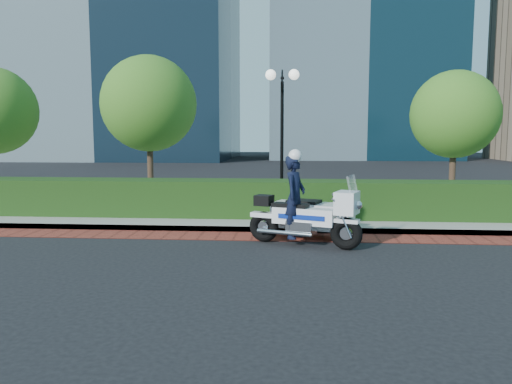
# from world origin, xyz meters

# --- Properties ---
(ground) EXTENTS (120.00, 120.00, 0.00)m
(ground) POSITION_xyz_m (0.00, 0.00, 0.00)
(ground) COLOR black
(ground) RESTS_ON ground
(brick_strip) EXTENTS (60.00, 1.00, 0.01)m
(brick_strip) POSITION_xyz_m (0.00, 1.50, 0.01)
(brick_strip) COLOR maroon
(brick_strip) RESTS_ON ground
(sidewalk) EXTENTS (60.00, 8.00, 0.15)m
(sidewalk) POSITION_xyz_m (0.00, 6.00, 0.07)
(sidewalk) COLOR gray
(sidewalk) RESTS_ON ground
(hedge_main) EXTENTS (18.00, 1.20, 1.00)m
(hedge_main) POSITION_xyz_m (0.00, 3.60, 0.65)
(hedge_main) COLOR #1B3210
(hedge_main) RESTS_ON sidewalk
(lamppost) EXTENTS (1.02, 0.70, 4.21)m
(lamppost) POSITION_xyz_m (1.00, 5.20, 2.96)
(lamppost) COLOR black
(lamppost) RESTS_ON sidewalk
(tree_b) EXTENTS (3.20, 3.20, 4.89)m
(tree_b) POSITION_xyz_m (-3.50, 6.50, 3.43)
(tree_b) COLOR #332319
(tree_b) RESTS_ON sidewalk
(tree_c) EXTENTS (2.80, 2.80, 4.30)m
(tree_c) POSITION_xyz_m (6.50, 6.50, 3.05)
(tree_c) COLOR #332319
(tree_c) RESTS_ON sidewalk
(police_motorcycle) EXTENTS (2.49, 2.27, 2.10)m
(police_motorcycle) POSITION_xyz_m (1.63, 1.01, 0.72)
(police_motorcycle) COLOR black
(police_motorcycle) RESTS_ON ground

